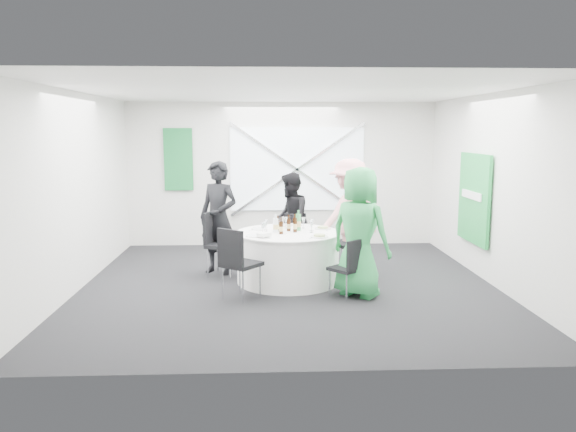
{
  "coord_description": "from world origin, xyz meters",
  "views": [
    {
      "loc": [
        -0.36,
        -8.0,
        2.26
      ],
      "look_at": [
        0.0,
        0.2,
        1.0
      ],
      "focal_mm": 35.0,
      "sensor_mm": 36.0,
      "label": 1
    }
  ],
  "objects_px": {
    "chair_front_right": "(350,264)",
    "person_woman_pink": "(350,215)",
    "chair_back": "(294,235)",
    "green_water_bottle": "(298,222)",
    "banquet_table": "(288,257)",
    "person_man_back": "(290,218)",
    "chair_front_left": "(237,258)",
    "clear_water_bottle": "(276,225)",
    "chair_back_right": "(351,236)",
    "person_man_back_left": "(219,218)",
    "person_woman_green": "(359,232)",
    "chair_back_left": "(218,238)"
  },
  "relations": [
    {
      "from": "chair_back_right",
      "to": "person_woman_pink",
      "type": "distance_m",
      "value": 0.34
    },
    {
      "from": "banquet_table",
      "to": "clear_water_bottle",
      "type": "distance_m",
      "value": 0.52
    },
    {
      "from": "chair_front_right",
      "to": "person_woman_green",
      "type": "height_order",
      "value": "person_woman_green"
    },
    {
      "from": "green_water_bottle",
      "to": "person_man_back_left",
      "type": "bearing_deg",
      "value": 159.79
    },
    {
      "from": "banquet_table",
      "to": "person_man_back",
      "type": "height_order",
      "value": "person_man_back"
    },
    {
      "from": "chair_back_right",
      "to": "person_man_back_left",
      "type": "relative_size",
      "value": 0.56
    },
    {
      "from": "banquet_table",
      "to": "chair_back",
      "type": "height_order",
      "value": "chair_back"
    },
    {
      "from": "banquet_table",
      "to": "chair_back",
      "type": "bearing_deg",
      "value": 81.74
    },
    {
      "from": "chair_back",
      "to": "chair_front_left",
      "type": "height_order",
      "value": "chair_front_left"
    },
    {
      "from": "chair_back_left",
      "to": "green_water_bottle",
      "type": "height_order",
      "value": "green_water_bottle"
    },
    {
      "from": "chair_front_left",
      "to": "person_woman_pink",
      "type": "bearing_deg",
      "value": -100.23
    },
    {
      "from": "chair_front_right",
      "to": "person_woman_pink",
      "type": "xyz_separation_m",
      "value": [
        0.23,
        1.52,
        0.43
      ]
    },
    {
      "from": "chair_front_right",
      "to": "green_water_bottle",
      "type": "height_order",
      "value": "green_water_bottle"
    },
    {
      "from": "person_woman_pink",
      "to": "person_woman_green",
      "type": "distance_m",
      "value": 1.38
    },
    {
      "from": "chair_front_right",
      "to": "green_water_bottle",
      "type": "distance_m",
      "value": 1.26
    },
    {
      "from": "banquet_table",
      "to": "chair_front_right",
      "type": "xyz_separation_m",
      "value": [
        0.79,
        -0.9,
        0.1
      ]
    },
    {
      "from": "chair_back",
      "to": "chair_front_right",
      "type": "height_order",
      "value": "chair_back"
    },
    {
      "from": "chair_back",
      "to": "green_water_bottle",
      "type": "relative_size",
      "value": 2.8
    },
    {
      "from": "chair_back",
      "to": "chair_back_right",
      "type": "distance_m",
      "value": 1.04
    },
    {
      "from": "banquet_table",
      "to": "chair_back_right",
      "type": "xyz_separation_m",
      "value": [
        1.03,
        0.51,
        0.21
      ]
    },
    {
      "from": "clear_water_bottle",
      "to": "person_man_back_left",
      "type": "bearing_deg",
      "value": 146.49
    },
    {
      "from": "chair_back_right",
      "to": "person_man_back_left",
      "type": "distance_m",
      "value": 2.12
    },
    {
      "from": "chair_back_left",
      "to": "person_man_back_left",
      "type": "xyz_separation_m",
      "value": [
        0.0,
        0.17,
        0.3
      ]
    },
    {
      "from": "banquet_table",
      "to": "chair_back_right",
      "type": "height_order",
      "value": "chair_back_right"
    },
    {
      "from": "chair_back_left",
      "to": "chair_front_right",
      "type": "distance_m",
      "value": 2.28
    },
    {
      "from": "chair_back_left",
      "to": "chair_back_right",
      "type": "bearing_deg",
      "value": -66.64
    },
    {
      "from": "chair_back_right",
      "to": "person_man_back",
      "type": "distance_m",
      "value": 1.18
    },
    {
      "from": "green_water_bottle",
      "to": "person_woman_green",
      "type": "bearing_deg",
      "value": -48.53
    },
    {
      "from": "chair_back",
      "to": "person_woman_green",
      "type": "distance_m",
      "value": 2.02
    },
    {
      "from": "chair_back",
      "to": "green_water_bottle",
      "type": "bearing_deg",
      "value": -81.27
    },
    {
      "from": "banquet_table",
      "to": "person_man_back",
      "type": "xyz_separation_m",
      "value": [
        0.09,
        1.19,
        0.4
      ]
    },
    {
      "from": "chair_back_left",
      "to": "clear_water_bottle",
      "type": "bearing_deg",
      "value": -94.66
    },
    {
      "from": "chair_back_right",
      "to": "green_water_bottle",
      "type": "bearing_deg",
      "value": -92.04
    },
    {
      "from": "chair_back_right",
      "to": "chair_front_left",
      "type": "distance_m",
      "value": 2.25
    },
    {
      "from": "person_woman_pink",
      "to": "clear_water_bottle",
      "type": "bearing_deg",
      "value": -3.4
    },
    {
      "from": "chair_front_left",
      "to": "chair_back_left",
      "type": "bearing_deg",
      "value": -36.55
    },
    {
      "from": "person_man_back_left",
      "to": "clear_water_bottle",
      "type": "distance_m",
      "value": 1.07
    },
    {
      "from": "person_woman_green",
      "to": "chair_front_left",
      "type": "bearing_deg",
      "value": 44.22
    },
    {
      "from": "chair_back_left",
      "to": "person_woman_pink",
      "type": "distance_m",
      "value": 2.13
    },
    {
      "from": "chair_back_left",
      "to": "chair_front_left",
      "type": "bearing_deg",
      "value": -144.34
    },
    {
      "from": "clear_water_bottle",
      "to": "chair_front_left",
      "type": "bearing_deg",
      "value": -121.13
    },
    {
      "from": "banquet_table",
      "to": "person_woman_pink",
      "type": "xyz_separation_m",
      "value": [
        1.02,
        0.62,
        0.53
      ]
    },
    {
      "from": "chair_back_left",
      "to": "chair_front_right",
      "type": "bearing_deg",
      "value": -104.27
    },
    {
      "from": "person_man_back",
      "to": "chair_front_left",
      "type": "bearing_deg",
      "value": -16.77
    },
    {
      "from": "person_woman_green",
      "to": "green_water_bottle",
      "type": "bearing_deg",
      "value": -9.49
    },
    {
      "from": "banquet_table",
      "to": "green_water_bottle",
      "type": "bearing_deg",
      "value": 35.93
    },
    {
      "from": "chair_front_left",
      "to": "clear_water_bottle",
      "type": "distance_m",
      "value": 1.08
    },
    {
      "from": "banquet_table",
      "to": "person_woman_pink",
      "type": "distance_m",
      "value": 1.3
    },
    {
      "from": "chair_front_right",
      "to": "person_man_back_left",
      "type": "relative_size",
      "value": 0.46
    },
    {
      "from": "chair_front_right",
      "to": "person_woman_pink",
      "type": "distance_m",
      "value": 1.59
    }
  ]
}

